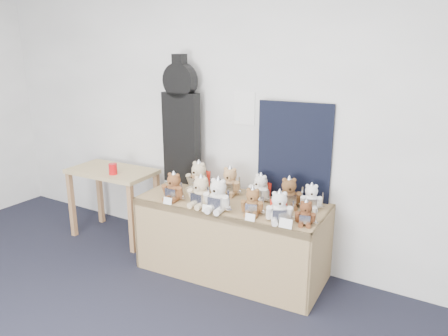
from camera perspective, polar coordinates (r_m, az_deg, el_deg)
The scene contains 22 objects.
room_shell at distance 3.96m, azimuth 2.68°, elevation 7.81°, with size 6.00×6.00×6.00m.
display_table at distance 3.78m, azimuth 0.62°, elevation -6.76°, with size 1.67×0.78×0.68m.
side_table at distance 4.66m, azimuth -14.32°, elevation -1.67°, with size 0.91×0.53×0.74m.
guitar_case at distance 4.17m, azimuth -5.62°, elevation 6.04°, with size 0.37×0.12×1.22m.
navy_board at distance 3.77m, azimuth 9.14°, elevation 2.10°, with size 0.64×0.02×0.85m, color black.
red_cup at distance 4.44m, azimuth -14.30°, elevation -0.13°, with size 0.08×0.08×0.11m, color red.
teddy_front_far_left at distance 3.81m, azimuth -6.59°, elevation -2.55°, with size 0.23×0.19×0.28m.
teddy_front_left at distance 3.65m, azimuth -3.07°, elevation -3.22°, with size 0.24×0.20×0.30m.
teddy_front_centre at distance 3.54m, azimuth -0.80°, elevation -3.69°, with size 0.26×0.21×0.31m.
teddy_front_right at distance 3.49m, azimuth 3.74°, elevation -4.51°, with size 0.21×0.19×0.25m.
teddy_front_far_right at distance 3.36m, azimuth 7.22°, elevation -5.20°, with size 0.23×0.22×0.28m.
teddy_front_end at distance 3.35m, azimuth 10.61°, elevation -5.90°, with size 0.18×0.16×0.21m.
teddy_back_left at distance 4.02m, azimuth -3.34°, elevation -1.25°, with size 0.26×0.21×0.31m.
teddy_back_centre_left at distance 3.91m, azimuth 0.76°, elevation -1.86°, with size 0.24×0.21×0.29m.
teddy_back_centre_right at distance 3.78m, azimuth 4.77°, elevation -2.70°, with size 0.22×0.20×0.27m.
teddy_back_right at distance 3.67m, azimuth 8.46°, elevation -3.34°, with size 0.24×0.23×0.29m.
teddy_back_end at distance 3.65m, azimuth 11.32°, elevation -3.84°, with size 0.20×0.19×0.24m.
teddy_back_far_left at distance 4.02m, azimuth -3.66°, elevation -1.77°, with size 0.18×0.18×0.22m.
entry_card_a at distance 3.73m, azimuth -7.37°, elevation -4.29°, with size 0.08×0.00×0.06m, color white.
entry_card_b at distance 3.54m, azimuth -2.24°, elevation -5.33°, with size 0.08×0.00×0.06m, color white.
entry_card_c at distance 3.38m, azimuth 3.42°, elevation -6.45°, with size 0.08×0.00×0.06m, color white.
entry_card_d at distance 3.28m, azimuth 8.05°, elevation -7.18°, with size 0.10×0.00×0.07m, color white.
Camera 1 is at (1.98, -0.95, 2.02)m, focal length 35.00 mm.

